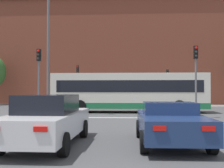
% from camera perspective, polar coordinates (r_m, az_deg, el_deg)
% --- Properties ---
extents(stop_line_strip, '(7.71, 0.30, 0.01)m').
position_cam_1_polar(stop_line_strip, '(17.77, 1.68, -6.85)').
color(stop_line_strip, silver).
rests_on(stop_line_strip, ground_plane).
extents(far_pavement, '(68.57, 2.50, 0.01)m').
position_cam_1_polar(far_pavement, '(31.63, 2.40, -4.40)').
color(far_pavement, gray).
rests_on(far_pavement, ground_plane).
extents(brick_civic_building, '(42.66, 14.73, 20.18)m').
position_cam_1_polar(brick_civic_building, '(42.09, -0.05, 6.38)').
color(brick_civic_building, brown).
rests_on(brick_civic_building, ground_plane).
extents(car_saloon_left, '(2.01, 4.94, 1.59)m').
position_cam_1_polar(car_saloon_left, '(9.14, -12.84, -7.09)').
color(car_saloon_left, silver).
rests_on(car_saloon_left, ground_plane).
extents(car_roadster_right, '(2.06, 4.35, 1.34)m').
position_cam_1_polar(car_roadster_right, '(9.22, 11.69, -7.75)').
color(car_roadster_right, navy).
rests_on(car_roadster_right, ground_plane).
extents(bus_crossing_lead, '(11.88, 2.73, 3.03)m').
position_cam_1_polar(bus_crossing_lead, '(22.05, 3.48, -1.55)').
color(bus_crossing_lead, silver).
rests_on(bus_crossing_lead, ground_plane).
extents(traffic_light_far_right, '(0.26, 0.31, 4.02)m').
position_cam_1_polar(traffic_light_far_right, '(31.44, 11.22, 0.53)').
color(traffic_light_far_right, slate).
rests_on(traffic_light_far_right, ground_plane).
extents(traffic_light_near_right, '(0.26, 0.31, 4.50)m').
position_cam_1_polar(traffic_light_near_right, '(18.21, 16.67, 2.79)').
color(traffic_light_near_right, slate).
rests_on(traffic_light_near_right, ground_plane).
extents(traffic_light_near_left, '(0.26, 0.31, 4.46)m').
position_cam_1_polar(traffic_light_near_left, '(19.16, -14.67, 2.52)').
color(traffic_light_near_left, slate).
rests_on(traffic_light_near_left, ground_plane).
extents(traffic_light_far_left, '(0.26, 0.31, 4.52)m').
position_cam_1_polar(traffic_light_far_left, '(31.68, -7.01, 1.07)').
color(traffic_light_far_left, slate).
rests_on(traffic_light_far_left, ground_plane).
extents(street_lamp_junction, '(1.78, 0.36, 8.49)m').
position_cam_1_polar(street_lamp_junction, '(20.17, -12.17, 8.20)').
color(street_lamp_junction, slate).
rests_on(street_lamp_junction, ground_plane).
extents(pedestrian_waiting, '(0.44, 0.31, 1.81)m').
position_cam_1_polar(pedestrian_waiting, '(32.53, -9.97, -2.42)').
color(pedestrian_waiting, brown).
rests_on(pedestrian_waiting, ground_plane).
extents(pedestrian_walking_east, '(0.45, 0.42, 1.60)m').
position_cam_1_polar(pedestrian_walking_east, '(31.60, -8.71, -2.72)').
color(pedestrian_walking_east, brown).
rests_on(pedestrian_walking_east, ground_plane).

